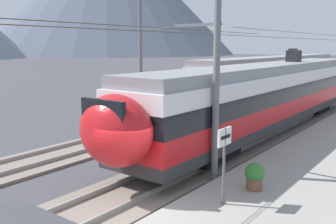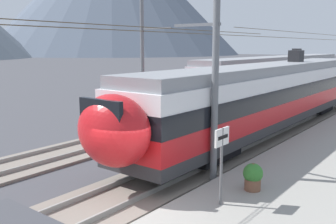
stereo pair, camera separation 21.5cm
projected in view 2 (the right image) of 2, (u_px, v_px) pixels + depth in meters
name	position (u px, v px, depth m)	size (l,w,h in m)	color
ground_plane	(128.00, 221.00, 10.53)	(400.00, 400.00, 0.00)	#424247
track_near	(97.00, 207.00, 11.29)	(120.00, 3.00, 0.28)	slate
track_far	(1.00, 170.00, 14.62)	(120.00, 3.00, 0.28)	slate
train_near_platform	(268.00, 94.00, 20.52)	(24.68, 2.85, 4.27)	#2D2D30
train_far_track	(278.00, 74.00, 35.77)	(29.26, 2.91, 4.27)	#2D2D30
catenary_mast_mid	(212.00, 75.00, 12.95)	(48.89, 1.86, 7.30)	slate
catenary_mast_far_side	(144.00, 54.00, 23.40)	(48.89, 2.41, 8.41)	slate
platform_sign	(222.00, 149.00, 10.56)	(0.70, 0.08, 2.23)	#59595B
potted_plant_platform_edge	(253.00, 175.00, 11.85)	(0.62, 0.62, 0.86)	brown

